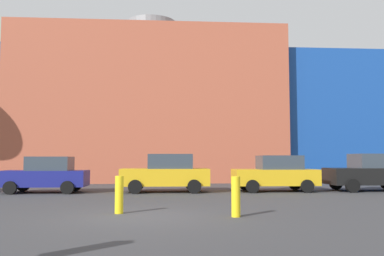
# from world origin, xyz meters

# --- Properties ---
(ground_plane) EXTENTS (200.00, 200.00, 0.00)m
(ground_plane) POSITION_xyz_m (0.00, 0.00, 0.00)
(ground_plane) COLOR #38383A
(building_backdrop) EXTENTS (36.64, 12.84, 12.48)m
(building_backdrop) POSITION_xyz_m (-0.42, 20.85, 4.98)
(building_backdrop) COLOR #B2563D
(building_backdrop) RESTS_ON ground_plane
(parked_car_1) EXTENTS (3.82, 1.88, 1.66)m
(parked_car_1) POSITION_xyz_m (-4.78, 8.01, 0.82)
(parked_car_1) COLOR navy
(parked_car_1) RESTS_ON ground_plane
(parked_car_2) EXTENTS (4.11, 2.01, 1.78)m
(parked_car_2) POSITION_xyz_m (0.74, 8.01, 0.88)
(parked_car_2) COLOR gold
(parked_car_2) RESTS_ON ground_plane
(parked_car_3) EXTENTS (3.95, 1.94, 1.71)m
(parked_car_3) POSITION_xyz_m (6.00, 8.01, 0.85)
(parked_car_3) COLOR gold
(parked_car_3) RESTS_ON ground_plane
(parked_car_4) EXTENTS (4.16, 2.04, 1.80)m
(parked_car_4) POSITION_xyz_m (10.74, 8.01, 0.90)
(parked_car_4) COLOR black
(parked_car_4) RESTS_ON ground_plane
(bollard_yellow_0) EXTENTS (0.24, 0.24, 1.08)m
(bollard_yellow_0) POSITION_xyz_m (2.56, -0.30, 0.54)
(bollard_yellow_0) COLOR yellow
(bollard_yellow_0) RESTS_ON ground_plane
(bollard_yellow_1) EXTENTS (0.24, 0.24, 1.06)m
(bollard_yellow_1) POSITION_xyz_m (-0.64, 0.60, 0.53)
(bollard_yellow_1) COLOR yellow
(bollard_yellow_1) RESTS_ON ground_plane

